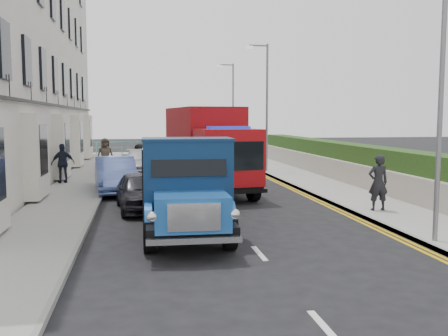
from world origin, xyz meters
TOP-DOWN VIEW (x-y plane):
  - ground at (0.00, 0.00)m, footprint 120.00×120.00m
  - pavement_west at (-5.20, 9.00)m, footprint 2.40×38.00m
  - pavement_east at (5.30, 9.00)m, footprint 2.60×38.00m
  - promenade at (0.00, 29.00)m, footprint 30.00×2.50m
  - sea_plane at (0.00, 60.00)m, footprint 120.00×120.00m
  - garden_east at (7.21, 9.00)m, footprint 1.45×28.00m
  - seafront_railing at (0.00, 28.20)m, footprint 13.00×0.08m
  - lamp_near at (4.18, -2.00)m, footprint 1.23×0.18m
  - lamp_mid at (4.18, 14.00)m, footprint 1.23×0.18m
  - lamp_far at (4.18, 24.00)m, footprint 1.23×0.18m
  - bedford_lorry at (-1.49, -0.62)m, footprint 2.24×5.38m
  - red_lorry at (0.15, 7.42)m, footprint 3.11×6.83m
  - parked_car_front at (-2.60, 3.82)m, footprint 1.84×3.81m
  - parked_car_mid at (-3.59, 7.97)m, footprint 2.03×4.54m
  - parked_car_rear at (-2.60, 14.51)m, footprint 1.83×4.44m
  - seafront_car_left at (-1.06, 25.89)m, footprint 4.46×6.03m
  - seafront_car_right at (1.14, 23.09)m, footprint 3.07×4.57m
  - pedestrian_east_near at (4.78, 1.87)m, footprint 0.66×0.45m
  - pedestrian_west_near at (-6.00, 10.44)m, footprint 1.12×0.79m
  - pedestrian_west_far at (-4.40, 14.27)m, footprint 1.03×0.81m

SIDE VIEW (x-z plane):
  - ground at x=0.00m, z-range 0.00..0.00m
  - sea_plane at x=0.00m, z-range 0.00..0.00m
  - pavement_west at x=-5.20m, z-range 0.00..0.12m
  - pavement_east at x=5.30m, z-range 0.00..0.12m
  - promenade at x=0.00m, z-range 0.00..0.12m
  - seafront_railing at x=0.00m, z-range 0.03..1.14m
  - parked_car_front at x=-2.60m, z-range 0.00..1.25m
  - parked_car_rear at x=-2.60m, z-range 0.00..1.29m
  - seafront_car_right at x=1.14m, z-range 0.00..1.44m
  - parked_car_mid at x=-3.59m, z-range 0.00..1.45m
  - seafront_car_left at x=-1.06m, z-range 0.00..1.52m
  - garden_east at x=7.21m, z-range 0.02..1.77m
  - pedestrian_west_near at x=-6.00m, z-range 0.12..1.88m
  - pedestrian_east_near at x=4.78m, z-range 0.12..1.88m
  - pedestrian_west_far at x=-4.40m, z-range 0.12..1.97m
  - bedford_lorry at x=-1.49m, z-range -0.10..2.41m
  - red_lorry at x=0.15m, z-range 0.11..3.56m
  - lamp_near at x=4.18m, z-range 0.50..7.50m
  - lamp_mid at x=4.18m, z-range 0.50..7.50m
  - lamp_far at x=4.18m, z-range 0.50..7.50m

